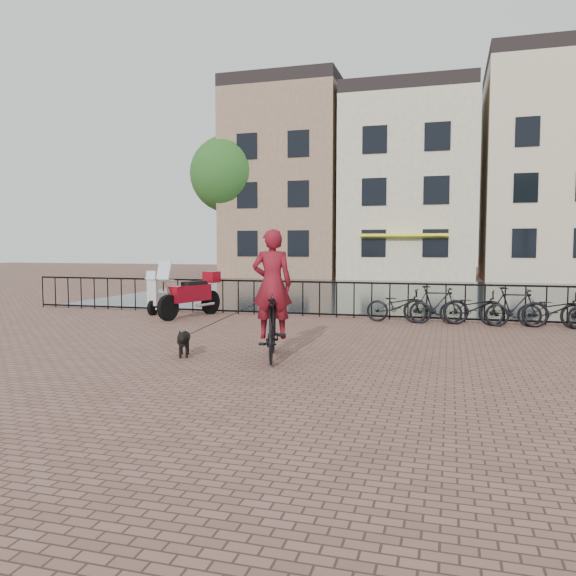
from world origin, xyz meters
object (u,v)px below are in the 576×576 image
(cyclist, at_px, (272,302))
(motorcycle, at_px, (190,288))
(scooter, at_px, (163,291))
(dog, at_px, (184,342))

(cyclist, bearing_deg, motorcycle, -66.63)
(scooter, bearing_deg, dog, -54.91)
(scooter, bearing_deg, motorcycle, -25.42)
(cyclist, distance_m, motorcycle, 6.46)
(dog, height_order, motorcycle, motorcycle)
(dog, distance_m, motorcycle, 5.79)
(motorcycle, xyz_separation_m, scooter, (-1.24, 0.68, -0.16))
(dog, height_order, scooter, scooter)
(cyclist, bearing_deg, scooter, -62.69)
(motorcycle, relative_size, scooter, 1.64)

